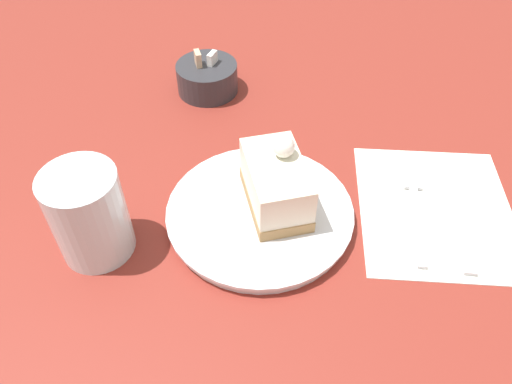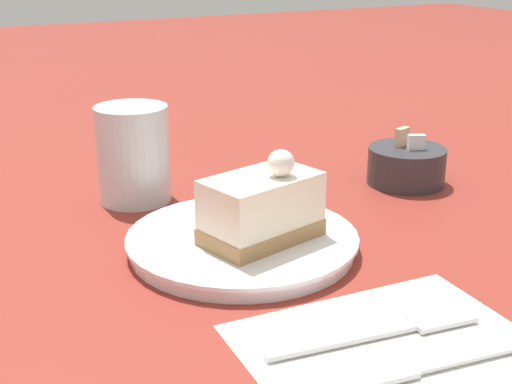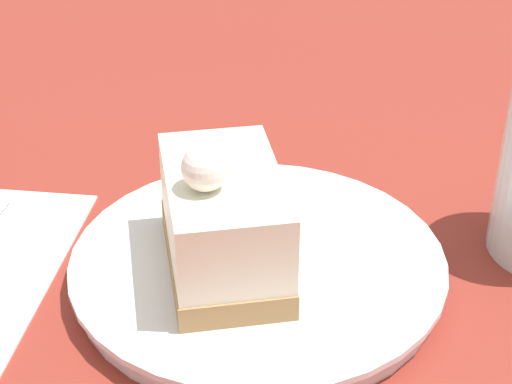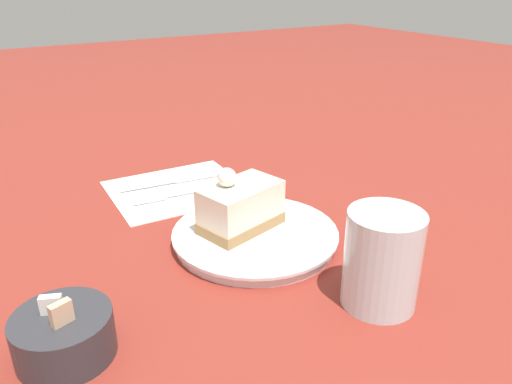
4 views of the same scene
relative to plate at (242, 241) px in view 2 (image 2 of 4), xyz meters
The scene contains 8 objects.
ground_plane 0.04m from the plate, 28.81° to the left, with size 4.00×4.00×0.00m, color maroon.
plate is the anchor object (origin of this frame).
cake_slice 0.04m from the plate, 32.13° to the left, with size 0.09×0.12×0.09m.
napkin 0.21m from the plate, ahead, with size 0.19×0.22×0.00m.
fork 0.19m from the plate, ahead, with size 0.04×0.17×0.00m.
knife 0.24m from the plate, ahead, with size 0.03×0.18×0.00m.
sugar_bowl 0.28m from the plate, 107.82° to the left, with size 0.09×0.09×0.07m.
drinking_glass 0.19m from the plate, 166.13° to the right, with size 0.08×0.08×0.11m.
Camera 2 is at (0.52, -0.29, 0.28)m, focal length 50.00 mm.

